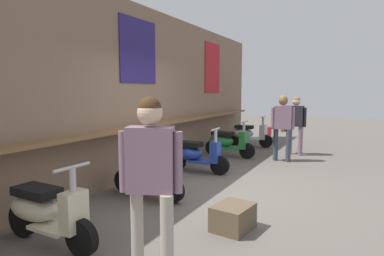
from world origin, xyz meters
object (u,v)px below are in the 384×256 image
scooter_green (227,142)px  shopper_browsing (295,120)px  merchandise_crate (233,217)px  shopper_with_handbag (282,122)px  scooter_cream (45,211)px  scooter_silver (248,134)px  shopper_passing (151,169)px  scooter_red (143,173)px  scooter_blue (194,154)px

scooter_green → shopper_browsing: shopper_browsing is taller
scooter_green → merchandise_crate: 4.65m
shopper_with_handbag → scooter_green: bearing=-100.3°
merchandise_crate → scooter_cream: bearing=127.6°
scooter_green → scooter_silver: bearing=94.0°
scooter_green → shopper_passing: (-5.67, -1.48, 0.66)m
scooter_green → scooter_silver: (1.80, 0.00, 0.00)m
shopper_with_handbag → shopper_passing: bearing=-12.7°
scooter_cream → scooter_red: bearing=91.8°
shopper_passing → merchandise_crate: (1.38, -0.29, -0.89)m
shopper_with_handbag → scooter_silver: bearing=-154.0°
shopper_with_handbag → shopper_passing: size_ratio=0.96×
scooter_red → merchandise_crate: (-0.55, -1.76, -0.23)m
shopper_with_handbag → shopper_browsing: size_ratio=1.03×
scooter_blue → shopper_passing: 4.11m
scooter_green → shopper_passing: shopper_passing is taller
shopper_with_handbag → merchandise_crate: bearing=-8.8°
scooter_blue → scooter_green: same height
scooter_red → scooter_green: 3.75m
shopper_with_handbag → shopper_browsing: shopper_with_handbag is taller
shopper_passing → scooter_silver: bearing=168.5°
scooter_cream → scooter_green: size_ratio=1.00×
scooter_silver → scooter_green: bearing=-90.8°
scooter_red → shopper_passing: (-1.93, -1.48, 0.66)m
shopper_browsing → scooter_cream: bearing=-9.4°
scooter_silver → shopper_with_handbag: bearing=-51.5°
scooter_silver → shopper_with_handbag: 2.31m
scooter_cream → shopper_passing: size_ratio=0.83×
shopper_browsing → merchandise_crate: shopper_browsing is taller
shopper_passing → merchandise_crate: 1.67m
scooter_silver → scooter_cream: bearing=-90.8°
scooter_green → scooter_blue: bearing=-86.0°
scooter_red → shopper_browsing: bearing=76.5°
scooter_blue → scooter_green: size_ratio=1.00×
scooter_cream → scooter_red: size_ratio=1.00×
scooter_blue → shopper_browsing: (2.95, -1.55, 0.56)m
scooter_silver → shopper_browsing: bearing=-26.2°
scooter_blue → merchandise_crate: (-2.40, -1.76, -0.23)m
scooter_red → shopper_with_handbag: 4.12m
shopper_browsing → merchandise_crate: 5.41m
shopper_browsing → shopper_passing: bearing=3.0°
scooter_cream → scooter_silver: bearing=91.8°
scooter_green → scooter_silver: size_ratio=1.00×
shopper_passing → shopper_browsing: bearing=156.7°
scooter_red → scooter_green: bearing=94.5°
scooter_blue → merchandise_crate: 2.99m
scooter_red → scooter_cream: bearing=-85.6°
shopper_with_handbag → scooter_red: bearing=-33.6°
scooter_red → scooter_silver: 5.54m
scooter_cream → shopper_passing: shopper_passing is taller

